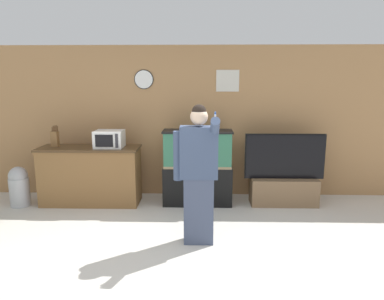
{
  "coord_description": "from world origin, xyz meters",
  "views": [
    {
      "loc": [
        0.32,
        -3.41,
        1.99
      ],
      "look_at": [
        0.21,
        1.3,
        1.05
      ],
      "focal_mm": 32.0,
      "sensor_mm": 36.0,
      "label": 1
    }
  ],
  "objects_px": {
    "aquarium_on_stand": "(198,168)",
    "tv_on_stand": "(284,184)",
    "counter_island": "(91,175)",
    "knife_block": "(55,138)",
    "person_standing": "(198,173)",
    "microwave": "(109,139)",
    "trash_bin": "(19,186)"
  },
  "relations": [
    {
      "from": "aquarium_on_stand",
      "to": "trash_bin",
      "type": "height_order",
      "value": "aquarium_on_stand"
    },
    {
      "from": "tv_on_stand",
      "to": "knife_block",
      "type": "bearing_deg",
      "value": 179.72
    },
    {
      "from": "counter_island",
      "to": "knife_block",
      "type": "height_order",
      "value": "knife_block"
    },
    {
      "from": "person_standing",
      "to": "trash_bin",
      "type": "bearing_deg",
      "value": 157.13
    },
    {
      "from": "microwave",
      "to": "person_standing",
      "type": "distance_m",
      "value": 2.0
    },
    {
      "from": "knife_block",
      "to": "person_standing",
      "type": "height_order",
      "value": "person_standing"
    },
    {
      "from": "microwave",
      "to": "tv_on_stand",
      "type": "height_order",
      "value": "microwave"
    },
    {
      "from": "tv_on_stand",
      "to": "person_standing",
      "type": "distance_m",
      "value": 2.06
    },
    {
      "from": "aquarium_on_stand",
      "to": "microwave",
      "type": "bearing_deg",
      "value": -178.49
    },
    {
      "from": "counter_island",
      "to": "tv_on_stand",
      "type": "height_order",
      "value": "tv_on_stand"
    },
    {
      "from": "counter_island",
      "to": "trash_bin",
      "type": "relative_size",
      "value": 2.49
    },
    {
      "from": "knife_block",
      "to": "tv_on_stand",
      "type": "distance_m",
      "value": 3.82
    },
    {
      "from": "tv_on_stand",
      "to": "trash_bin",
      "type": "bearing_deg",
      "value": -177.64
    },
    {
      "from": "aquarium_on_stand",
      "to": "trash_bin",
      "type": "xyz_separation_m",
      "value": [
        -2.9,
        -0.18,
        -0.28
      ]
    },
    {
      "from": "knife_block",
      "to": "aquarium_on_stand",
      "type": "xyz_separation_m",
      "value": [
        2.33,
        -0.02,
        -0.48
      ]
    },
    {
      "from": "counter_island",
      "to": "trash_bin",
      "type": "height_order",
      "value": "counter_island"
    },
    {
      "from": "counter_island",
      "to": "microwave",
      "type": "height_order",
      "value": "microwave"
    },
    {
      "from": "counter_island",
      "to": "knife_block",
      "type": "relative_size",
      "value": 4.61
    },
    {
      "from": "knife_block",
      "to": "tv_on_stand",
      "type": "xyz_separation_m",
      "value": [
        3.75,
        -0.02,
        -0.74
      ]
    },
    {
      "from": "aquarium_on_stand",
      "to": "tv_on_stand",
      "type": "distance_m",
      "value": 1.44
    },
    {
      "from": "microwave",
      "to": "person_standing",
      "type": "height_order",
      "value": "person_standing"
    },
    {
      "from": "microwave",
      "to": "tv_on_stand",
      "type": "xyz_separation_m",
      "value": [
        2.84,
        0.04,
        -0.74
      ]
    },
    {
      "from": "counter_island",
      "to": "person_standing",
      "type": "distance_m",
      "value": 2.29
    },
    {
      "from": "knife_block",
      "to": "aquarium_on_stand",
      "type": "relative_size",
      "value": 0.29
    },
    {
      "from": "counter_island",
      "to": "person_standing",
      "type": "bearing_deg",
      "value": -37.68
    },
    {
      "from": "knife_block",
      "to": "aquarium_on_stand",
      "type": "distance_m",
      "value": 2.38
    },
    {
      "from": "knife_block",
      "to": "trash_bin",
      "type": "distance_m",
      "value": 0.96
    },
    {
      "from": "microwave",
      "to": "person_standing",
      "type": "bearing_deg",
      "value": -43.57
    },
    {
      "from": "person_standing",
      "to": "counter_island",
      "type": "bearing_deg",
      "value": 142.32
    },
    {
      "from": "aquarium_on_stand",
      "to": "knife_block",
      "type": "bearing_deg",
      "value": 179.57
    },
    {
      "from": "microwave",
      "to": "knife_block",
      "type": "distance_m",
      "value": 0.91
    },
    {
      "from": "microwave",
      "to": "counter_island",
      "type": "bearing_deg",
      "value": 179.15
    }
  ]
}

